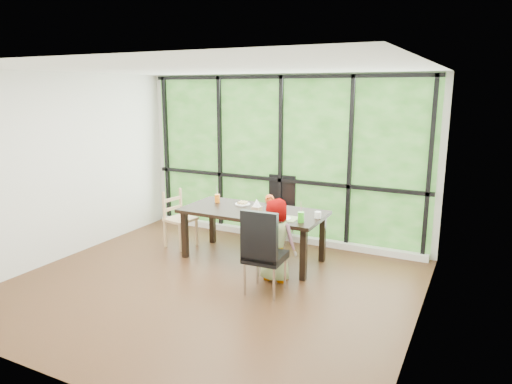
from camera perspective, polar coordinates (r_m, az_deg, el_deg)
ground at (r=6.07m, az=-5.66°, el=-11.44°), size 5.00×5.00×0.00m
back_wall at (r=7.62m, az=3.21°, el=4.16°), size 5.00×0.00×5.00m
foliage_backdrop at (r=7.60m, az=3.15°, el=4.14°), size 4.80×0.02×2.65m
window_mullions at (r=7.57m, az=3.03°, el=4.10°), size 4.80×0.06×2.65m
window_sill at (r=7.83m, az=2.80°, el=-5.39°), size 4.80×0.12×0.10m
dining_table at (r=6.81m, az=-0.37°, el=-5.30°), size 2.14×1.12×0.75m
chair_window_leather at (r=7.57m, az=2.75°, el=-2.16°), size 0.49×0.49×1.08m
chair_interior_leather at (r=5.68m, az=1.17°, el=-7.24°), size 0.48×0.48×1.08m
chair_end_beech at (r=7.43m, az=-9.27°, el=-3.32°), size 0.47×0.48×0.90m
child_toddler at (r=7.29m, az=1.71°, el=-3.64°), size 0.35×0.28×0.86m
child_older at (r=6.04m, az=2.48°, el=-5.94°), size 0.54×0.35×1.10m
placemat at (r=6.31m, az=3.40°, el=-3.21°), size 0.39×0.29×0.01m
plate_far at (r=7.02m, az=-1.67°, el=-1.50°), size 0.23×0.23×0.01m
plate_near at (r=6.26m, az=3.30°, el=-3.27°), size 0.23×0.23×0.01m
orange_cup at (r=7.17m, az=-4.80°, el=-0.78°), size 0.08×0.08×0.13m
green_cup at (r=6.12m, az=5.55°, el=-3.10°), size 0.09×0.09×0.14m
white_mug at (r=6.34m, az=7.62°, el=-2.81°), size 0.09×0.09×0.09m
tissue_box at (r=6.51m, az=0.10°, el=-2.23°), size 0.12×0.12×0.10m
crepe_rolls_far at (r=7.01m, az=-1.67°, el=-1.30°), size 0.15×0.12×0.04m
crepe_rolls_near at (r=6.26m, az=3.30°, el=-3.05°), size 0.10×0.12×0.04m
straw_white at (r=7.15m, az=-4.81°, el=0.02°), size 0.01×0.04×0.20m
straw_pink at (r=6.09m, az=5.57°, el=-2.12°), size 0.01×0.04×0.20m
tissue at (r=6.48m, az=0.10°, el=-1.32°), size 0.12×0.12×0.11m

